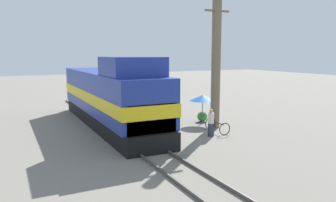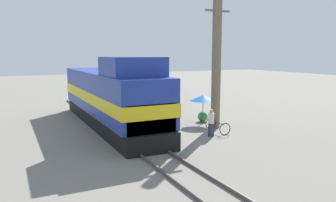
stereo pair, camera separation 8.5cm
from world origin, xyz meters
name	(u,v)px [view 2 (the right image)]	position (x,y,z in m)	size (l,w,h in m)	color
ground_plane	(126,136)	(0.00, 0.00, 0.00)	(120.00, 120.00, 0.00)	slate
rail_near	(115,136)	(-0.72, 0.00, 0.07)	(0.08, 32.54, 0.15)	#4C4742
rail_far	(137,133)	(0.72, 0.00, 0.07)	(0.08, 32.54, 0.15)	#4C4742
locomotive	(111,97)	(0.00, 2.86, 1.97)	(3.11, 14.99, 4.67)	black
utility_pole	(216,62)	(6.06, -0.42, 4.30)	(1.80, 0.60, 8.55)	#726047
vendor_umbrella	(203,98)	(5.94, 0.90, 1.81)	(1.82, 1.82, 2.01)	#4C4C4C
billboard_sign	(153,84)	(4.25, 5.57, 2.46)	(1.82, 0.12, 3.38)	#595959
shrub_cluster	(203,117)	(6.30, 1.48, 0.36)	(0.72, 0.72, 0.72)	#388C38
person_bystander	(211,122)	(4.47, -2.32, 0.88)	(0.34, 0.34, 1.63)	#2D3347
bicycle	(218,126)	(5.40, -1.64, 0.39)	(0.87, 1.79, 0.76)	black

